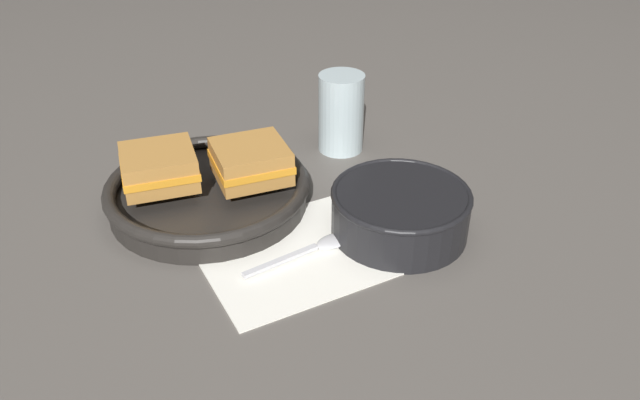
% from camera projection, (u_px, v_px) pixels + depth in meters
% --- Properties ---
extents(ground_plane, '(4.00, 4.00, 0.00)m').
position_uv_depth(ground_plane, '(324.00, 251.00, 0.77)').
color(ground_plane, '#56514C').
extents(napkin, '(0.25, 0.22, 0.00)m').
position_uv_depth(napkin, '(295.00, 253.00, 0.76)').
color(napkin, white).
rests_on(napkin, ground_plane).
extents(soup_bowl, '(0.18, 0.18, 0.06)m').
position_uv_depth(soup_bowl, '(400.00, 209.00, 0.78)').
color(soup_bowl, black).
rests_on(soup_bowl, ground_plane).
extents(spoon, '(0.15, 0.03, 0.01)m').
position_uv_depth(spoon, '(319.00, 245.00, 0.77)').
color(spoon, silver).
rests_on(spoon, napkin).
extents(skillet, '(0.28, 0.28, 0.04)m').
position_uv_depth(skillet, '(208.00, 192.00, 0.85)').
color(skillet, black).
rests_on(skillet, ground_plane).
extents(sandwich_near_left, '(0.12, 0.12, 0.05)m').
position_uv_depth(sandwich_near_left, '(159.00, 167.00, 0.82)').
color(sandwich_near_left, '#B27A38').
rests_on(sandwich_near_left, skillet).
extents(sandwich_near_right, '(0.12, 0.12, 0.05)m').
position_uv_depth(sandwich_near_right, '(251.00, 161.00, 0.83)').
color(sandwich_near_right, '#B27A38').
rests_on(sandwich_near_right, skillet).
extents(drinking_glass, '(0.07, 0.07, 0.12)m').
position_uv_depth(drinking_glass, '(341.00, 113.00, 0.97)').
color(drinking_glass, silver).
rests_on(drinking_glass, ground_plane).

